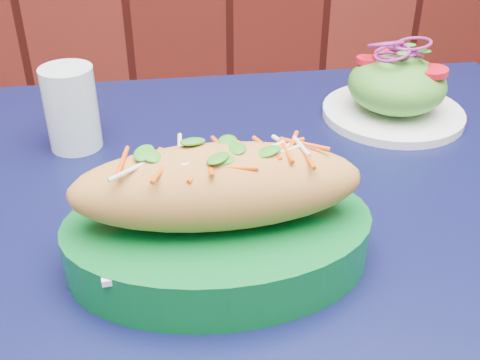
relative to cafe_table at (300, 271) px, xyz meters
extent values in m
cube|color=black|center=(0.00, 0.00, 0.07)|extent=(0.83, 0.83, 0.03)
cylinder|color=black|center=(-0.32, 0.34, -0.30)|extent=(0.04, 0.04, 0.72)
cylinder|color=black|center=(0.34, 0.32, -0.30)|extent=(0.04, 0.04, 0.72)
cube|color=white|center=(-0.11, -0.07, 0.13)|extent=(0.22, 0.13, 0.01)
ellipsoid|color=#E19047|center=(-0.11, -0.07, 0.17)|extent=(0.27, 0.10, 0.08)
cylinder|color=white|center=(0.19, 0.20, 0.09)|extent=(0.20, 0.20, 0.01)
ellipsoid|color=#4C992D|center=(0.19, 0.20, 0.14)|extent=(0.14, 0.14, 0.07)
cylinder|color=red|center=(0.22, 0.18, 0.17)|extent=(0.04, 0.04, 0.01)
cylinder|color=red|center=(0.15, 0.23, 0.17)|extent=(0.04, 0.04, 0.01)
cylinder|color=red|center=(0.19, 0.24, 0.17)|extent=(0.04, 0.04, 0.01)
torus|color=#851D6B|center=(0.19, 0.20, 0.18)|extent=(0.05, 0.05, 0.00)
torus|color=#851D6B|center=(0.19, 0.20, 0.18)|extent=(0.05, 0.05, 0.00)
torus|color=#851D6B|center=(0.19, 0.20, 0.19)|extent=(0.05, 0.05, 0.00)
torus|color=#851D6B|center=(0.19, 0.20, 0.19)|extent=(0.05, 0.05, 0.00)
torus|color=#851D6B|center=(0.19, 0.20, 0.20)|extent=(0.05, 0.05, 0.00)
torus|color=#851D6B|center=(0.19, 0.20, 0.20)|extent=(0.05, 0.05, 0.00)
cylinder|color=silver|center=(-0.25, 0.19, 0.14)|extent=(0.07, 0.07, 0.11)
camera|label=1|loc=(-0.17, -0.52, 0.46)|focal=45.00mm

